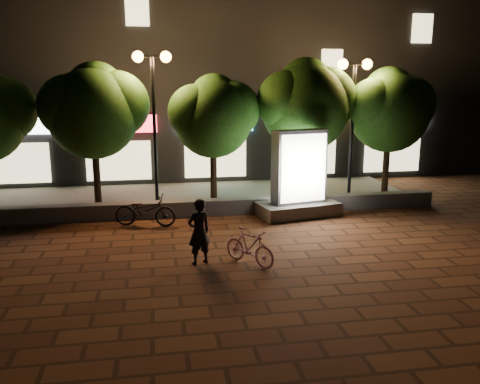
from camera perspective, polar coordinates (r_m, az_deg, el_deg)
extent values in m
plane|color=#57311B|center=(12.73, -2.37, -7.29)|extent=(80.00, 80.00, 0.00)
cube|color=slate|center=(16.46, -4.16, -1.76)|extent=(16.00, 0.45, 0.50)
cube|color=slate|center=(18.92, -4.89, -0.51)|extent=(16.00, 5.00, 0.08)
cube|color=black|center=(24.92, -6.43, 14.11)|extent=(28.00, 8.00, 10.00)
cube|color=white|center=(21.59, -24.60, 6.91)|extent=(3.20, 0.12, 0.70)
cube|color=beige|center=(21.77, -24.24, 2.99)|extent=(2.60, 0.10, 1.60)
cube|color=red|center=(20.93, -13.89, 7.54)|extent=(3.20, 0.12, 0.70)
cube|color=beige|center=(21.11, -13.67, 3.48)|extent=(2.60, 0.10, 1.60)
cube|color=#46DDE4|center=(21.03, -2.86, 7.91)|extent=(3.20, 0.12, 0.70)
cube|color=beige|center=(21.21, -2.81, 3.87)|extent=(2.60, 0.10, 1.60)
cube|color=yellow|center=(21.87, 7.71, 7.99)|extent=(3.20, 0.12, 0.70)
cube|color=beige|center=(22.04, 7.59, 4.10)|extent=(2.60, 0.10, 1.60)
cube|color=beige|center=(23.37, 17.20, 7.84)|extent=(3.20, 0.12, 0.70)
cube|color=beige|center=(23.53, 16.97, 4.20)|extent=(2.60, 0.10, 1.60)
cube|color=beige|center=(20.98, -11.67, 19.71)|extent=(0.90, 0.10, 1.20)
cube|color=beige|center=(22.13, 10.45, 14.18)|extent=(0.90, 0.10, 1.20)
cube|color=beige|center=(23.87, 20.09, 17.13)|extent=(0.90, 0.10, 1.20)
sphere|color=#2C5619|center=(18.14, -25.32, 8.50)|extent=(2.10, 2.10, 2.10)
cylinder|color=black|center=(17.66, -16.05, 2.09)|extent=(0.24, 0.24, 2.34)
sphere|color=#2C5619|center=(17.42, -16.46, 8.55)|extent=(3.00, 3.00, 3.00)
sphere|color=#2C5619|center=(17.53, -13.98, 9.70)|extent=(2.25, 2.25, 2.25)
sphere|color=#2C5619|center=(17.35, -18.80, 9.21)|extent=(2.10, 2.10, 2.10)
sphere|color=#2C5619|center=(17.72, -16.15, 11.06)|extent=(1.95, 1.95, 1.95)
cylinder|color=black|center=(17.67, -3.04, 2.35)|extent=(0.24, 0.24, 2.21)
sphere|color=#2C5619|center=(17.43, -3.11, 8.33)|extent=(2.70, 2.70, 2.70)
sphere|color=#2C5619|center=(17.70, -1.00, 9.39)|extent=(2.03, 2.03, 2.02)
sphere|color=#2C5619|center=(17.21, -5.10, 9.08)|extent=(1.89, 1.89, 1.89)
sphere|color=#2C5619|center=(17.75, -2.94, 10.59)|extent=(1.76, 1.76, 1.76)
cylinder|color=black|center=(18.32, 7.28, 3.00)|extent=(0.24, 0.24, 2.43)
sphere|color=#2C5619|center=(18.09, 7.46, 9.46)|extent=(3.10, 3.10, 3.10)
sphere|color=#2C5619|center=(18.50, 9.64, 10.40)|extent=(2.33, 2.33, 2.33)
sphere|color=#2C5619|center=(17.74, 5.44, 10.26)|extent=(2.17, 2.17, 2.17)
sphere|color=#2C5619|center=(18.43, 7.51, 11.93)|extent=(2.01, 2.02, 2.02)
cylinder|color=black|center=(19.49, 16.32, 2.97)|extent=(0.24, 0.24, 2.29)
sphere|color=#2C5619|center=(19.28, 16.68, 8.67)|extent=(2.90, 2.90, 2.90)
sphere|color=#2C5619|center=(19.77, 18.39, 9.52)|extent=(2.18, 2.17, 2.17)
sphere|color=#2C5619|center=(18.85, 15.13, 9.45)|extent=(2.03, 2.03, 2.03)
sphere|color=#2C5619|center=(19.61, 16.63, 10.86)|extent=(1.89, 1.88, 1.88)
cylinder|color=black|center=(17.16, -9.71, 6.60)|extent=(0.12, 0.12, 5.00)
cylinder|color=black|center=(17.08, -10.03, 14.96)|extent=(0.90, 0.08, 0.08)
sphere|color=#F99F3E|center=(17.09, -11.59, 14.90)|extent=(0.36, 0.36, 0.36)
sphere|color=#F99F3E|center=(17.09, -8.47, 15.02)|extent=(0.36, 0.36, 0.36)
cylinder|color=black|center=(18.54, 12.63, 6.61)|extent=(0.12, 0.12, 4.80)
cylinder|color=black|center=(18.45, 13.00, 14.03)|extent=(0.90, 0.08, 0.08)
sphere|color=#F99F3E|center=(18.29, 11.65, 14.11)|extent=(0.36, 0.36, 0.36)
sphere|color=#F99F3E|center=(18.63, 14.31, 13.95)|extent=(0.36, 0.36, 0.36)
cube|color=slate|center=(16.46, 6.62, -1.93)|extent=(2.80, 1.80, 0.43)
cube|color=#4C4C51|center=(16.17, 6.75, 2.88)|extent=(1.81, 0.94, 2.37)
cube|color=white|center=(15.90, 7.28, 2.69)|extent=(1.54, 0.37, 2.15)
cube|color=white|center=(16.44, 6.23, 3.05)|extent=(1.54, 0.37, 2.15)
imported|color=#C8839A|center=(12.01, 1.09, -6.26)|extent=(1.26, 1.42, 0.89)
imported|color=black|center=(11.98, -4.70, -4.54)|extent=(0.69, 0.59, 1.61)
imported|color=black|center=(15.36, -10.77, -2.07)|extent=(1.98, 1.10, 0.98)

